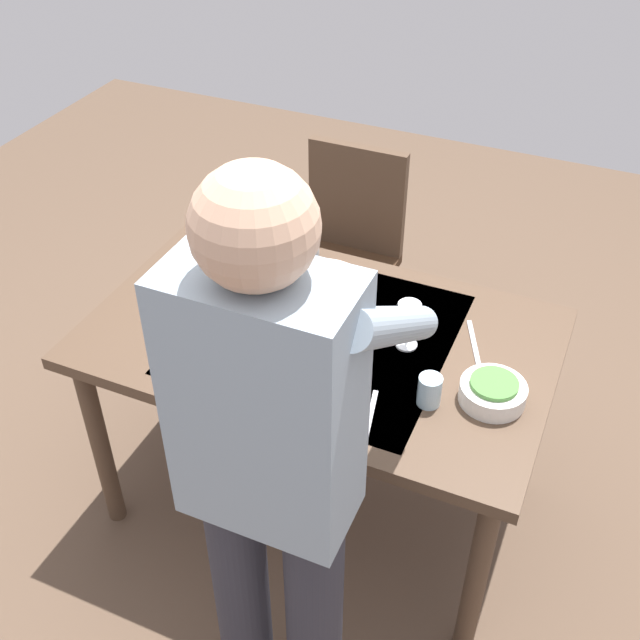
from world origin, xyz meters
name	(u,v)px	position (x,y,z in m)	size (l,w,h in m)	color
ground_plane	(320,496)	(0.00, 0.00, 0.00)	(6.00, 6.00, 0.00)	brown
dining_table	(320,355)	(0.00, 0.00, 0.68)	(1.38, 0.85, 0.76)	#4C3828
chair_near	(347,245)	(0.24, -0.81, 0.53)	(0.40, 0.40, 0.91)	#352114
person_server	(274,471)	(-0.19, 0.69, 0.96)	(0.42, 0.61, 1.69)	#2D2D38
wine_bottle	(301,386)	(-0.09, 0.34, 0.87)	(0.07, 0.07, 0.30)	black
wine_glass_left	(409,317)	(-0.25, -0.05, 0.87)	(0.07, 0.07, 0.15)	white
water_cup_near_left	(430,391)	(-0.38, 0.15, 0.81)	(0.06, 0.06, 0.09)	silver
water_cup_near_right	(309,246)	(0.19, -0.35, 0.81)	(0.07, 0.07, 0.10)	silver
water_cup_far_left	(265,240)	(0.34, -0.32, 0.82)	(0.08, 0.08, 0.11)	silver
serving_bowl_pasta	(321,291)	(0.07, -0.16, 0.79)	(0.30, 0.30, 0.07)	white
side_bowl_salad	(493,391)	(-0.54, 0.08, 0.79)	(0.18, 0.18, 0.07)	white
dinner_plate_near	(189,286)	(0.48, -0.04, 0.77)	(0.23, 0.23, 0.01)	white
dinner_plate_far	(270,353)	(0.09, 0.15, 0.77)	(0.23, 0.23, 0.01)	white
table_knife	(474,342)	(-0.43, -0.14, 0.76)	(0.01, 0.20, 0.01)	silver
table_fork	(371,414)	(-0.26, 0.26, 0.76)	(0.01, 0.18, 0.01)	silver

